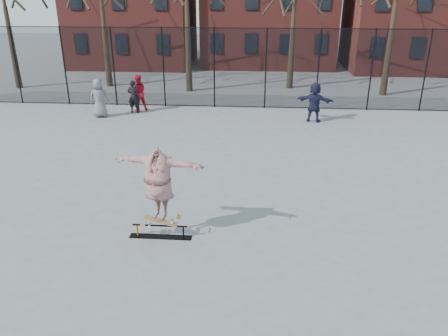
# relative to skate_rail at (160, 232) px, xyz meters

# --- Properties ---
(ground) EXTENTS (100.00, 100.00, 0.00)m
(ground) POSITION_rel_skate_rail_xyz_m (1.52, -0.14, -0.14)
(ground) COLOR slate
(skate_rail) EXTENTS (1.57, 0.24, 0.35)m
(skate_rail) POSITION_rel_skate_rail_xyz_m (0.00, 0.00, 0.00)
(skate_rail) COLOR black
(skate_rail) RESTS_ON ground
(skateboard) EXTENTS (0.91, 0.22, 0.11)m
(skateboard) POSITION_rel_skate_rail_xyz_m (0.03, 0.00, 0.27)
(skateboard) COLOR olive
(skateboard) RESTS_ON skate_rail
(skater) EXTENTS (2.31, 0.99, 1.82)m
(skater) POSITION_rel_skate_rail_xyz_m (0.03, 0.00, 1.23)
(skater) COLOR #673380
(skater) RESTS_ON skateboard
(bystander_grey) EXTENTS (0.98, 0.72, 1.84)m
(bystander_grey) POSITION_rel_skate_rail_xyz_m (-5.17, 10.58, 0.78)
(bystander_grey) COLOR slate
(bystander_grey) RESTS_ON ground
(bystander_black) EXTENTS (0.62, 0.44, 1.62)m
(bystander_black) POSITION_rel_skate_rail_xyz_m (-3.75, 11.48, 0.67)
(bystander_black) COLOR black
(bystander_black) RESTS_ON ground
(bystander_red) EXTENTS (1.10, 1.01, 1.81)m
(bystander_red) POSITION_rel_skate_rail_xyz_m (-3.62, 11.86, 0.77)
(bystander_red) COLOR red
(bystander_red) RESTS_ON ground
(bystander_navy) EXTENTS (1.78, 1.00, 1.83)m
(bystander_navy) POSITION_rel_skate_rail_xyz_m (4.97, 10.58, 0.78)
(bystander_navy) COLOR #1B1B37
(bystander_navy) RESTS_ON ground
(fence) EXTENTS (34.03, 0.07, 4.00)m
(fence) POSITION_rel_skate_rail_xyz_m (1.51, 12.86, 1.92)
(fence) COLOR black
(fence) RESTS_ON ground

